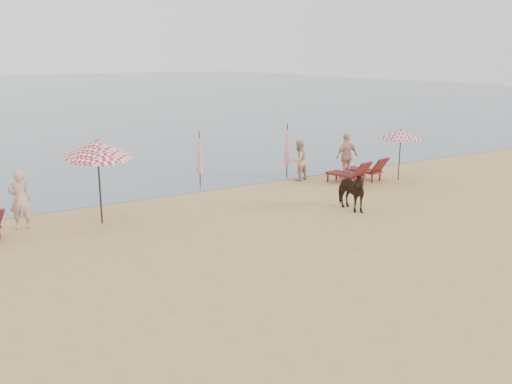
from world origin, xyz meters
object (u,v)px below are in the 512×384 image
at_px(umbrella_open_left_b, 97,148).
at_px(beachgoer_left, 20,200).
at_px(lounger_cluster_right, 359,171).
at_px(umbrella_open_right, 401,134).
at_px(umbrella_closed_right, 287,144).
at_px(umbrella_closed_left, 200,152).
at_px(cow, 349,191).
at_px(beachgoer_right_a, 299,160).
at_px(beachgoer_right_b, 347,156).

relative_size(umbrella_open_left_b, beachgoer_left, 1.51).
distance_m(lounger_cluster_right, umbrella_open_right, 2.35).
bearing_deg(lounger_cluster_right, umbrella_closed_right, 117.35).
bearing_deg(umbrella_closed_left, cow, -66.62).
bearing_deg(umbrella_closed_left, beachgoer_right_a, -18.02).
bearing_deg(cow, umbrella_open_left_b, 163.24).
relative_size(cow, beachgoer_right_b, 0.82).
relative_size(umbrella_closed_left, beachgoer_left, 1.21).
xyz_separation_m(umbrella_open_left_b, beachgoer_right_a, (9.03, 1.78, -1.54)).
bearing_deg(beachgoer_left, lounger_cluster_right, -169.04).
xyz_separation_m(umbrella_closed_left, beachgoer_right_b, (5.89, -2.17, -0.39)).
relative_size(umbrella_closed_left, beachgoer_right_a, 1.31).
bearing_deg(umbrella_closed_right, umbrella_open_left_b, -164.26).
xyz_separation_m(lounger_cluster_right, umbrella_closed_left, (-5.90, 2.97, 0.89)).
relative_size(beachgoer_right_a, beachgoer_right_b, 0.86).
distance_m(umbrella_open_left_b, umbrella_closed_right, 9.34).
bearing_deg(beachgoer_left, umbrella_open_right, -170.83).
bearing_deg(cow, beachgoer_right_a, 78.50).
height_order(umbrella_open_right, beachgoer_right_b, umbrella_open_right).
relative_size(lounger_cluster_right, beachgoer_right_b, 1.16).
distance_m(beachgoer_left, beachgoer_right_b, 13.17).
bearing_deg(beachgoer_left, umbrella_open_left_b, 175.96).
xyz_separation_m(umbrella_closed_right, beachgoer_right_a, (0.09, -0.74, -0.59)).
bearing_deg(beachgoer_right_a, umbrella_open_left_b, -0.02).
xyz_separation_m(umbrella_closed_left, beachgoer_left, (-7.28, -2.37, -0.45)).
bearing_deg(beachgoer_right_b, umbrella_closed_right, -41.29).
height_order(lounger_cluster_right, beachgoer_left, beachgoer_left).
distance_m(umbrella_open_left_b, umbrella_open_right, 12.69).
bearing_deg(umbrella_open_right, beachgoer_left, 163.43).
bearing_deg(umbrella_open_right, umbrella_open_left_b, 165.86).
height_order(umbrella_open_left_b, cow, umbrella_open_left_b).
distance_m(umbrella_open_left_b, beachgoer_left, 2.78).
relative_size(umbrella_closed_right, cow, 1.46).
height_order(lounger_cluster_right, beachgoer_right_b, beachgoer_right_b).
xyz_separation_m(lounger_cluster_right, beachgoer_right_a, (-1.90, 1.67, 0.37)).
bearing_deg(umbrella_closed_right, beachgoer_right_a, -83.14).
distance_m(lounger_cluster_right, umbrella_open_left_b, 11.10).
bearing_deg(umbrella_closed_right, cow, -103.13).
bearing_deg(umbrella_open_left_b, cow, -39.48).
bearing_deg(beachgoer_right_b, umbrella_open_left_b, 2.56).
distance_m(lounger_cluster_right, umbrella_closed_right, 3.27).
height_order(cow, beachgoer_left, beachgoer_left).
relative_size(umbrella_open_right, umbrella_closed_left, 0.98).
height_order(lounger_cluster_right, umbrella_closed_left, umbrella_closed_left).
bearing_deg(beachgoer_right_a, beachgoer_left, -5.76).
relative_size(lounger_cluster_right, umbrella_open_right, 1.05).
height_order(cow, beachgoer_right_b, beachgoer_right_b).
height_order(umbrella_closed_right, cow, umbrella_closed_right).
relative_size(lounger_cluster_right, cow, 1.42).
distance_m(umbrella_open_right, umbrella_closed_right, 4.79).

